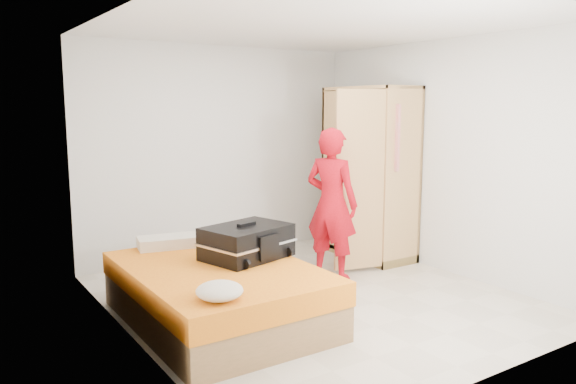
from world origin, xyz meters
TOP-DOWN VIEW (x-y plane):
  - room at (0.00, 0.00)m, footprint 4.00×4.02m
  - bed at (-1.05, -0.03)m, footprint 1.42×2.02m
  - wardrobe at (1.45, 0.86)m, footprint 1.16×1.20m
  - person at (0.55, 0.43)m, footprint 0.60×0.71m
  - suitcase at (-0.71, 0.06)m, footprint 0.88×0.73m
  - round_cushion at (-1.42, -0.81)m, footprint 0.34×0.34m
  - pillow at (-1.16, 0.82)m, footprint 0.64×0.41m

SIDE VIEW (x-z plane):
  - bed at x=-1.05m, z-range 0.00..0.50m
  - pillow at x=-1.16m, z-range 0.50..0.61m
  - round_cushion at x=-1.42m, z-range 0.50..0.63m
  - suitcase at x=-0.71m, z-range 0.48..0.81m
  - person at x=0.55m, z-range 0.00..1.65m
  - wardrobe at x=1.45m, z-range -0.05..2.05m
  - room at x=0.00m, z-range 0.00..2.60m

